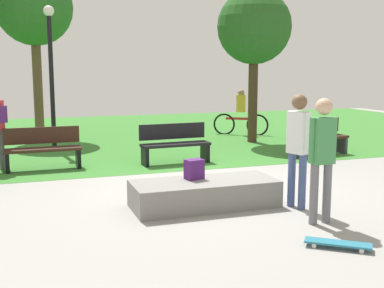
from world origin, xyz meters
TOP-DOWN VIEW (x-y plane):
  - ground_plane at (0.00, 0.00)m, footprint 28.00×28.00m
  - grass_lawn at (0.00, 7.74)m, footprint 26.60×12.52m
  - concrete_ledge at (-0.64, -1.18)m, footprint 2.31×0.94m
  - backpack_on_ledge at (-0.76, -1.02)m, footprint 0.32×0.27m
  - skater_performing_trick at (0.61, -2.52)m, footprint 0.43×0.24m
  - skater_watching at (0.71, -1.72)m, footprint 0.29×0.41m
  - skateboard_by_ledge at (0.27, -3.45)m, footprint 0.75×0.65m
  - park_bench_center_lawn at (3.69, 2.30)m, footprint 1.65×0.68m
  - park_bench_far_left at (-0.05, 2.41)m, footprint 1.62×0.56m
  - park_bench_far_right at (-2.95, 2.68)m, footprint 1.61×0.50m
  - tree_leaning_ash at (3.08, 4.80)m, footprint 2.14×2.14m
  - tree_slender_maple at (-2.85, 7.71)m, footprint 2.32×2.32m
  - lamp_post at (-2.56, 5.28)m, footprint 0.28×0.28m
  - cyclist_on_bicycle at (3.43, 6.38)m, footprint 1.58×1.01m

SIDE VIEW (x-z plane):
  - ground_plane at x=0.00m, z-range 0.00..0.00m
  - grass_lawn at x=0.00m, z-range 0.00..0.01m
  - skateboard_by_ledge at x=0.27m, z-range 0.02..0.10m
  - concrete_ledge at x=-0.64m, z-range 0.00..0.42m
  - park_bench_center_lawn at x=3.69m, z-range 0.03..0.94m
  - park_bench_far_left at x=-0.05m, z-range 0.03..0.94m
  - park_bench_far_right at x=-2.95m, z-range 0.03..0.94m
  - backpack_on_ledge at x=-0.76m, z-range 0.42..0.74m
  - cyclist_on_bicycle at x=3.43m, z-range -0.13..1.39m
  - skater_performing_trick at x=0.61m, z-range 0.16..1.95m
  - skater_watching at x=0.71m, z-range 0.16..1.96m
  - lamp_post at x=-2.56m, z-range 0.44..4.22m
  - tree_leaning_ash at x=3.08m, z-range 1.10..5.52m
  - tree_slender_maple at x=-2.85m, z-range 1.37..6.54m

